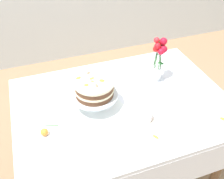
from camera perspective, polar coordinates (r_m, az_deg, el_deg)
name	(u,v)px	position (r m, az deg, el deg)	size (l,w,h in m)	color
ground_plane	(120,167)	(2.23, 1.90, -17.11)	(12.00, 12.00, 0.00)	#8C7051
dining_table	(124,115)	(1.71, 2.68, -5.68)	(1.40, 1.00, 0.74)	white
linen_napkin	(95,106)	(1.64, -3.78, -3.66)	(0.32, 0.32, 0.00)	white
cake_stand	(95,96)	(1.59, -3.90, -1.50)	(0.29, 0.29, 0.10)	silver
layer_cake	(94,88)	(1.54, -4.01, 0.43)	(0.25, 0.25, 0.11)	brown
flower_vase	(158,60)	(1.80, 10.39, 6.45)	(0.11, 0.11, 0.33)	silver
teacup	(145,117)	(1.54, 7.52, -6.21)	(0.12, 0.12, 0.06)	silver
fallen_rose	(44,132)	(1.51, -14.95, -9.20)	(0.12, 0.11, 0.04)	#2D6028
loose_petal_0	(34,99)	(1.76, -17.07, -2.16)	(0.04, 0.02, 0.00)	pink
loose_petal_1	(223,119)	(1.69, 23.79, -6.09)	(0.04, 0.03, 0.00)	orange
loose_petal_2	(156,137)	(1.48, 9.85, -10.46)	(0.04, 0.02, 0.01)	orange
loose_petal_3	(132,78)	(1.87, 4.58, 2.60)	(0.03, 0.03, 0.01)	pink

